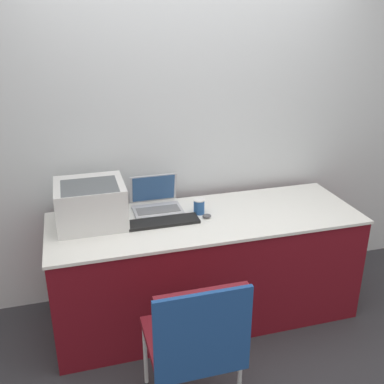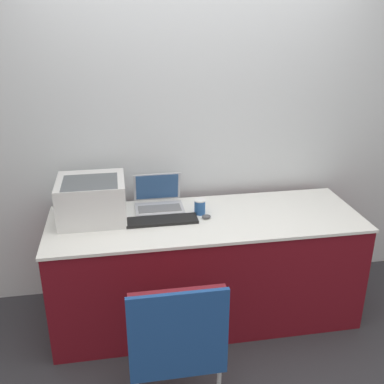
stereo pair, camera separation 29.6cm
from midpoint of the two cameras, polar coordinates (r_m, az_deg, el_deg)
name	(u,v)px [view 1 (the left image)]	position (r m, az deg, el deg)	size (l,w,h in m)	color
ground_plane	(221,344)	(3.19, 0.88, -18.81)	(14.00, 14.00, 0.00)	#333338
wall_back	(187,126)	(3.32, -3.19, 8.30)	(8.00, 0.05, 2.60)	silver
table	(205,267)	(3.24, -0.93, -9.52)	(2.12, 0.74, 0.78)	maroon
printer	(91,202)	(3.01, -15.53, -1.32)	(0.44, 0.40, 0.28)	silver
laptop_left	(156,202)	(3.18, -7.23, -1.35)	(0.34, 0.27, 0.23)	#B7B7BC
external_keyboard	(163,222)	(2.98, -6.51, -3.86)	(0.47, 0.14, 0.02)	black
coffee_cup	(199,206)	(3.09, -1.84, -1.88)	(0.08, 0.08, 0.10)	#285699
mouse	(206,216)	(3.03, -0.95, -3.13)	(0.06, 0.05, 0.03)	#4C4C51
chair	(196,338)	(2.37, -3.26, -18.12)	(0.48, 0.49, 0.91)	maroon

